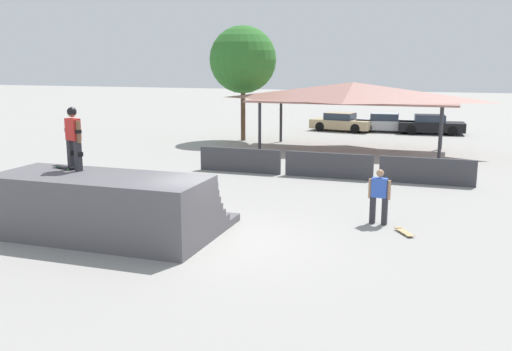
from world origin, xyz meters
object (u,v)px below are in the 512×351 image
parked_car_silver (386,123)px  skater_on_deck (73,134)px  skateboard_on_ground (404,232)px  parked_car_tan (341,122)px  parked_car_black (431,125)px  bystander_walking (379,194)px  skateboard_on_deck (65,167)px  tree_beside_pavilion (243,60)px

parked_car_silver → skater_on_deck: bearing=-106.2°
skater_on_deck → skateboard_on_ground: skater_on_deck is taller
parked_car_tan → parked_car_black: same height
bystander_walking → skater_on_deck: bearing=29.2°
skater_on_deck → parked_car_tan: bearing=107.4°
parked_car_silver → parked_car_black: same height
bystander_walking → skateboard_on_deck: bearing=27.7°
bystander_walking → parked_car_black: bearing=-85.2°
skateboard_on_ground → parked_car_black: size_ratio=0.19×
tree_beside_pavilion → parked_car_black: size_ratio=1.56×
bystander_walking → parked_car_tan: size_ratio=0.38×
parked_car_tan → parked_car_black: (5.94, 0.36, 0.00)m
skateboard_on_deck → tree_beside_pavilion: (-1.50, 19.12, 3.03)m
tree_beside_pavilion → parked_car_black: (10.76, 6.94, -4.24)m
skateboard_on_ground → parked_car_tan: parked_car_tan is taller
skateboard_on_deck → parked_car_tan: bearing=96.2°
skateboard_on_deck → bystander_walking: (8.52, 3.27, -0.88)m
skateboard_on_ground → skater_on_deck: bearing=74.1°
skateboard_on_deck → parked_car_silver: (6.29, 26.31, -1.21)m
bystander_walking → parked_car_tan: bearing=-70.3°
tree_beside_pavilion → parked_car_silver: tree_beside_pavilion is taller
skater_on_deck → skateboard_on_deck: 1.05m
bystander_walking → tree_beside_pavilion: size_ratio=0.24×
bystander_walking → parked_car_black: (0.74, 22.79, -0.32)m
bystander_walking → skateboard_on_ground: size_ratio=2.02×
bystander_walking → parked_car_silver: 23.15m
parked_car_tan → parked_car_silver: size_ratio=1.06×
skater_on_deck → tree_beside_pavilion: size_ratio=0.26×
skateboard_on_deck → parked_car_tan: (3.32, 25.70, -1.21)m
parked_car_silver → parked_car_black: size_ratio=0.93×
skateboard_on_deck → parked_car_tan: skateboard_on_deck is taller
tree_beside_pavilion → parked_car_tan: bearing=53.8°
skateboard_on_deck → parked_car_black: 27.68m
parked_car_black → skateboard_on_deck: bearing=-115.0°
bystander_walking → parked_car_tan: 23.03m
parked_car_silver → parked_car_black: (2.97, -0.26, 0.00)m
tree_beside_pavilion → parked_car_silver: size_ratio=1.67×
skateboard_on_ground → parked_car_tan: bearing=-17.6°
tree_beside_pavilion → parked_car_black: bearing=32.8°
parked_car_tan → tree_beside_pavilion: bearing=-116.8°
skater_on_deck → skateboard_on_deck: skater_on_deck is taller
skateboard_on_ground → parked_car_black: parked_car_black is taller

